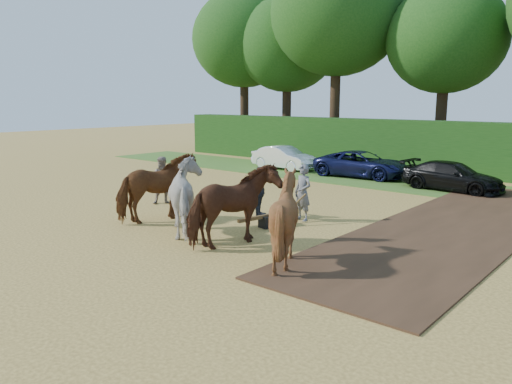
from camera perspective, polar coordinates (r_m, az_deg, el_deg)
The scene contains 8 objects.
ground at distance 12.67m, azimuth 4.83°, elevation -8.86°, with size 120.00×120.00×0.00m, color gold.
earth_strip at distance 18.09m, azimuth 21.92°, elevation -3.58°, with size 4.50×17.00×0.05m, color #472D1C.
grass_verge at distance 25.08m, azimuth 23.85°, elevation 0.03°, with size 50.00×5.00×0.03m, color #38601E.
hedgerow at distance 29.20m, azimuth 26.65°, elevation 4.13°, with size 46.00×1.60×3.00m, color #14380F.
spectator_near at distance 20.54m, azimuth -10.50°, elevation 1.31°, with size 0.94×0.73×1.94m, color tan.
spectator_far at distance 17.98m, azimuth 0.39°, elevation 0.01°, with size 1.07×0.45×1.83m, color #262A33.
plough_team at distance 15.15m, azimuth -4.73°, elevation -1.02°, with size 8.10×5.63×2.37m.
treeline at distance 32.93m, azimuth 26.21°, elevation 17.84°, with size 48.70×10.60×14.21m.
Camera 1 is at (6.93, -9.74, 4.20)m, focal length 35.00 mm.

